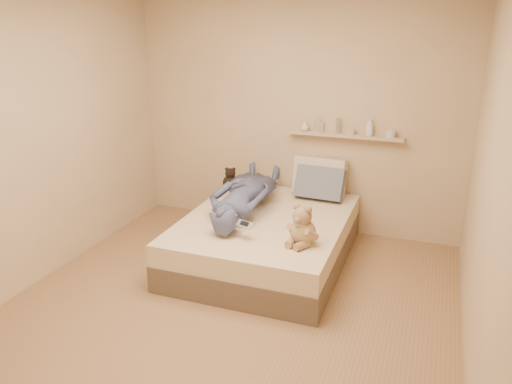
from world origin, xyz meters
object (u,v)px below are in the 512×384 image
at_px(bed, 266,239).
at_px(teddy_bear, 302,228).
at_px(pillow_cream, 320,176).
at_px(game_console, 245,224).
at_px(pillow_grey, 320,183).
at_px(person, 244,193).
at_px(wall_shelf, 345,135).
at_px(dark_plush, 231,180).

bearing_deg(bed, teddy_bear, -44.05).
relative_size(bed, pillow_cream, 3.45).
xyz_separation_m(game_console, teddy_bear, (0.49, 0.07, 0.01)).
distance_m(game_console, pillow_grey, 1.27).
bearing_deg(person, pillow_cream, -133.51).
xyz_separation_m(game_console, wall_shelf, (0.56, 1.44, 0.51)).
height_order(pillow_grey, person, person).
bearing_deg(teddy_bear, dark_plush, 135.63).
height_order(teddy_bear, pillow_grey, teddy_bear).
bearing_deg(dark_plush, bed, -44.61).
height_order(pillow_cream, pillow_grey, pillow_cream).
height_order(game_console, pillow_grey, pillow_grey).
bearing_deg(teddy_bear, bed, 135.95).
relative_size(pillow_cream, pillow_grey, 1.10).
xyz_separation_m(bed, wall_shelf, (0.55, 0.91, 0.88)).
relative_size(bed, wall_shelf, 1.58).
height_order(pillow_cream, person, pillow_cream).
bearing_deg(person, wall_shelf, -140.04).
relative_size(game_console, wall_shelf, 0.14).
distance_m(dark_plush, person, 0.63).
bearing_deg(game_console, person, 111.87).
distance_m(pillow_grey, wall_shelf, 0.56).
bearing_deg(person, game_console, 107.45).
distance_m(bed, dark_plush, 0.95).
height_order(game_console, wall_shelf, wall_shelf).
xyz_separation_m(pillow_grey, wall_shelf, (0.19, 0.22, 0.48)).
height_order(bed, game_console, game_console).
bearing_deg(game_console, bed, 88.76).
bearing_deg(wall_shelf, pillow_grey, -131.56).
bearing_deg(person, dark_plush, -59.14).
bearing_deg(pillow_grey, dark_plush, -176.12).
relative_size(dark_plush, wall_shelf, 0.22).
bearing_deg(dark_plush, pillow_grey, 3.88).
height_order(game_console, person, person).
height_order(pillow_grey, wall_shelf, wall_shelf).
distance_m(game_console, dark_plush, 1.31).
height_order(teddy_bear, dark_plush, teddy_bear).
distance_m(bed, game_console, 0.64).
relative_size(bed, dark_plush, 7.18).
distance_m(teddy_bear, pillow_grey, 1.16).
xyz_separation_m(bed, pillow_grey, (0.36, 0.69, 0.40)).
relative_size(game_console, pillow_cream, 0.30).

